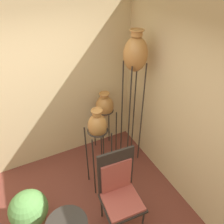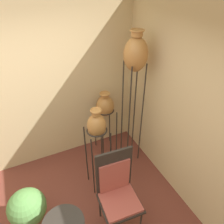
% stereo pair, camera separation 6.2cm
% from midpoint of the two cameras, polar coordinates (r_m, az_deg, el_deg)
% --- Properties ---
extents(wall_back, '(7.54, 0.06, 2.70)m').
position_cam_midpoint_polar(wall_back, '(3.50, -21.44, 4.57)').
color(wall_back, '#D1B784').
rests_on(wall_back, ground_plane).
extents(wall_right, '(0.06, 7.54, 2.70)m').
position_cam_midpoint_polar(wall_right, '(2.79, 23.88, -4.30)').
color(wall_right, '#D1B784').
rests_on(wall_right, ground_plane).
extents(vase_stand_tall, '(0.33, 0.33, 2.26)m').
position_cam_midpoint_polar(vase_stand_tall, '(3.07, 6.77, 13.99)').
color(vase_stand_tall, '#28231E').
rests_on(vase_stand_tall, ground_plane).
extents(vase_stand_medium, '(0.30, 0.30, 1.44)m').
position_cam_midpoint_polar(vase_stand_medium, '(2.91, -3.40, -4.10)').
color(vase_stand_medium, '#28231E').
rests_on(vase_stand_medium, ground_plane).
extents(vase_stand_short, '(0.32, 0.32, 1.21)m').
position_cam_midpoint_polar(vase_stand_short, '(3.68, -1.33, 1.39)').
color(vase_stand_short, '#28231E').
rests_on(vase_stand_short, ground_plane).
extents(chair, '(0.52, 0.49, 1.18)m').
position_cam_midpoint_polar(chair, '(2.89, 2.04, -19.46)').
color(chair, '#28231E').
rests_on(chair, ground_plane).
extents(potted_plant, '(0.48, 0.48, 0.69)m').
position_cam_midpoint_polar(potted_plant, '(3.19, -20.49, -22.91)').
color(potted_plant, brown).
rests_on(potted_plant, ground_plane).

